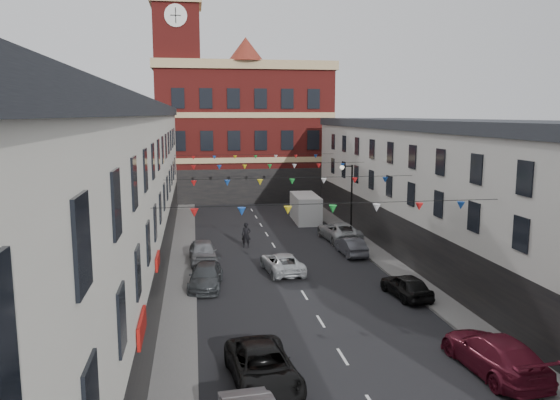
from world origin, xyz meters
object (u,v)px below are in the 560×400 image
street_lamp (349,190)px  car_left_d (206,276)px  car_right_e (351,246)px  car_right_d (406,286)px  car_right_c (494,353)px  car_left_e (203,252)px  white_van (305,208)px  pedestrian (246,235)px  car_right_f (339,231)px  moving_car (282,263)px  car_left_c (263,368)px

street_lamp → car_left_d: street_lamp is taller
car_left_d → car_right_e: 12.08m
car_right_d → car_right_e: 9.46m
car_right_d → car_right_c: bearing=83.1°
street_lamp → car_left_e: (-12.05, -6.31, -3.13)m
white_van → pedestrian: white_van is taller
street_lamp → car_left_d: bearing=-135.7°
car_right_f → white_van: 8.23m
car_right_e → moving_car: size_ratio=0.85×
car_left_e → car_right_c: size_ratio=0.85×
car_left_d → car_left_e: 5.38m
street_lamp → car_right_d: (-1.05, -15.25, -3.24)m
moving_car → pedestrian: size_ratio=2.41×
car_right_c → pedestrian: 23.22m
street_lamp → car_right_c: (-1.05, -24.26, -3.13)m
car_left_c → white_van: bearing=70.4°
car_right_d → pedestrian: bearing=-66.2°
car_left_e → car_right_d: (11.00, -8.94, -0.10)m
car_left_c → car_right_d: bearing=38.4°
white_van → car_right_c: bearing=-86.0°
street_lamp → car_right_f: (-1.05, -1.02, -3.17)m
car_left_c → car_left_d: (-1.84, 12.19, -0.05)m
car_left_c → car_right_d: size_ratio=1.29×
street_lamp → pedestrian: bearing=-164.9°
street_lamp → moving_car: street_lamp is taller
car_left_c → car_right_c: car_right_c is taller
car_right_d → pedestrian: (-7.66, 12.90, 0.30)m
car_right_d → white_van: (-1.10, 22.37, 0.60)m
car_left_d → pedestrian: bearing=77.0°
car_left_e → pedestrian: size_ratio=2.35×
car_right_d → car_right_f: size_ratio=0.74×
moving_car → white_van: 17.26m
car_right_f → car_left_c: bearing=63.4°
car_right_d → moving_car: car_right_d is taller
car_left_d → car_right_e: size_ratio=1.14×
car_left_c → car_right_f: 24.60m
street_lamp → pedestrian: street_lamp is taller
car_right_e → pedestrian: bearing=-26.8°
car_left_d → car_right_e: car_left_d is taller
car_right_c → car_right_f: 23.24m
car_right_f → white_van: white_van is taller
pedestrian → street_lamp: bearing=24.6°
street_lamp → car_right_d: street_lamp is taller
car_left_d → pedestrian: pedestrian is taller
car_right_e → car_left_e: bearing=1.4°
car_left_c → moving_car: size_ratio=1.09×
car_left_d → pedestrian: size_ratio=2.35×
car_left_d → car_left_e: bearing=97.0°
street_lamp → white_van: size_ratio=1.04×
car_left_d → car_right_e: (10.55, 5.90, -0.01)m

